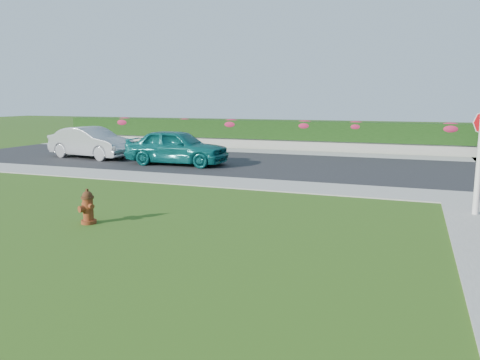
% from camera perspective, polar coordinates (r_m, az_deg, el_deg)
% --- Properties ---
extents(ground, '(120.00, 120.00, 0.00)m').
position_cam_1_polar(ground, '(8.71, -17.52, -10.69)').
color(ground, black).
rests_on(ground, ground).
extents(street_far, '(26.00, 8.00, 0.04)m').
position_cam_1_polar(street_far, '(22.95, -6.07, 2.39)').
color(street_far, black).
rests_on(street_far, ground).
extents(sidewalk_far, '(24.00, 2.00, 0.04)m').
position_cam_1_polar(sidewalk_far, '(19.21, -15.38, 0.63)').
color(sidewalk_far, gray).
rests_on(sidewalk_far, ground).
extents(curb_corner, '(2.00, 2.00, 0.04)m').
position_cam_1_polar(curb_corner, '(15.79, 26.76, -2.04)').
color(curb_corner, gray).
rests_on(curb_corner, ground).
extents(sidewalk_beyond, '(34.00, 2.00, 0.04)m').
position_cam_1_polar(sidewalk_beyond, '(26.28, 6.69, 3.33)').
color(sidewalk_beyond, gray).
rests_on(sidewalk_beyond, ground).
extents(retaining_wall, '(34.00, 0.40, 0.60)m').
position_cam_1_polar(retaining_wall, '(27.70, 7.44, 4.23)').
color(retaining_wall, gray).
rests_on(retaining_wall, ground).
extents(hedge, '(32.00, 0.90, 1.10)m').
position_cam_1_polar(hedge, '(27.73, 7.52, 5.99)').
color(hedge, black).
rests_on(hedge, retaining_wall).
extents(fire_hydrant, '(0.44, 0.42, 0.86)m').
position_cam_1_polar(fire_hydrant, '(11.89, -18.07, -3.16)').
color(fire_hydrant, '#51160C').
rests_on(fire_hydrant, ground).
extents(sedan_teal, '(4.74, 2.01, 1.60)m').
position_cam_1_polar(sedan_teal, '(21.40, -7.70, 4.02)').
color(sedan_teal, '#0C5B5A').
rests_on(sedan_teal, street_far).
extents(sedan_silver, '(4.90, 2.39, 1.54)m').
position_cam_1_polar(sedan_silver, '(24.76, -17.64, 4.38)').
color(sedan_silver, '#9CA0A4').
rests_on(sedan_silver, street_far).
extents(flower_clump_a, '(1.32, 0.85, 0.66)m').
position_cam_1_polar(flower_clump_a, '(32.47, -13.86, 6.86)').
color(flower_clump_a, '#BD2042').
rests_on(flower_clump_a, hedge).
extents(flower_clump_b, '(1.09, 0.70, 0.54)m').
position_cam_1_polar(flower_clump_b, '(30.20, -6.75, 6.96)').
color(flower_clump_b, '#BD2042').
rests_on(flower_clump_b, hedge).
extents(flower_clump_c, '(1.29, 0.83, 0.64)m').
position_cam_1_polar(flower_clump_c, '(28.89, -1.03, 6.82)').
color(flower_clump_c, '#BD2042').
rests_on(flower_clump_c, hedge).
extents(flower_clump_d, '(1.26, 0.81, 0.63)m').
position_cam_1_polar(flower_clump_d, '(27.57, 7.92, 6.59)').
color(flower_clump_d, '#BD2042').
rests_on(flower_clump_d, hedge).
extents(flower_clump_e, '(1.22, 0.78, 0.61)m').
position_cam_1_polar(flower_clump_e, '(27.10, 13.96, 6.36)').
color(flower_clump_e, '#BD2042').
rests_on(flower_clump_e, hedge).
extents(flower_clump_f, '(1.31, 0.84, 0.65)m').
position_cam_1_polar(flower_clump_f, '(27.00, 24.25, 5.73)').
color(flower_clump_f, '#BD2042').
rests_on(flower_clump_f, hedge).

